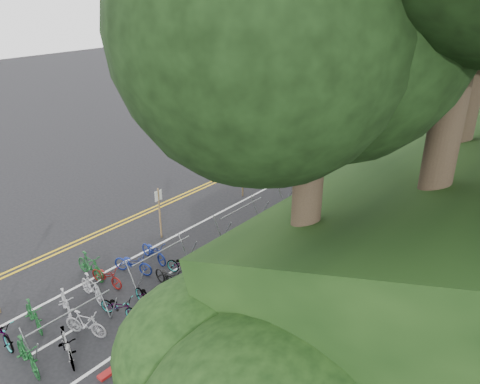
% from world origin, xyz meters
% --- Properties ---
extents(ground, '(120.00, 120.00, 0.00)m').
position_xyz_m(ground, '(0.00, 0.00, 0.00)').
color(ground, black).
rests_on(ground, ground).
extents(road_markings, '(7.47, 80.00, 0.01)m').
position_xyz_m(road_markings, '(0.63, 10.10, 0.00)').
color(road_markings, gold).
rests_on(road_markings, ground).
extents(red_curb, '(0.25, 28.00, 0.10)m').
position_xyz_m(red_curb, '(5.70, 12.00, 0.05)').
color(red_curb, maroon).
rests_on(red_curb, ground).
extents(bike_rack_front, '(1.14, 3.05, 1.17)m').
position_xyz_m(bike_rack_front, '(3.57, -1.47, 0.86)').
color(bike_rack_front, gray).
rests_on(bike_rack_front, ground).
extents(bike_racks_rest, '(1.14, 23.00, 1.17)m').
position_xyz_m(bike_racks_rest, '(3.00, 13.00, 0.85)').
color(bike_racks_rest, gray).
rests_on(bike_racks_rest, ground).
extents(signposts_rest, '(0.08, 18.40, 2.50)m').
position_xyz_m(signposts_rest, '(0.60, 14.00, 1.43)').
color(signposts_rest, brown).
rests_on(signposts_rest, ground).
extents(bike_front, '(0.54, 1.81, 1.09)m').
position_xyz_m(bike_front, '(0.89, 1.01, 0.54)').
color(bike_front, '#144C1E').
rests_on(bike_front, ground).
extents(bike_valet, '(3.35, 8.46, 1.08)m').
position_xyz_m(bike_valet, '(2.92, 0.17, 0.48)').
color(bike_valet, slate).
rests_on(bike_valet, ground).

